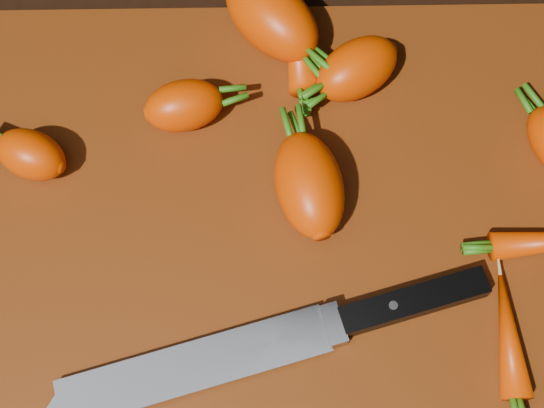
{
  "coord_description": "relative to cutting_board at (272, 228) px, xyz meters",
  "views": [
    {
      "loc": [
        -0.0,
        -0.2,
        0.55
      ],
      "look_at": [
        0.0,
        0.01,
        0.03
      ],
      "focal_mm": 50.0,
      "sensor_mm": 36.0,
      "label": 1
    }
  ],
  "objects": [
    {
      "name": "ground",
      "position": [
        0.0,
        0.0,
        -0.01
      ],
      "size": [
        2.0,
        2.0,
        0.01
      ],
      "primitive_type": "cube",
      "color": "black"
    },
    {
      "name": "cutting_board",
      "position": [
        0.0,
        0.0,
        0.0
      ],
      "size": [
        0.5,
        0.4,
        0.01
      ],
      "primitive_type": "cube",
      "color": "#7D320A",
      "rests_on": "ground"
    },
    {
      "name": "carrot_0",
      "position": [
        -0.18,
        0.05,
        0.02
      ],
      "size": [
        0.07,
        0.06,
        0.04
      ],
      "primitive_type": "ellipsoid",
      "rotation": [
        0.0,
        0.0,
        2.72
      ],
      "color": "#E23C00",
      "rests_on": "cutting_board"
    },
    {
      "name": "carrot_1",
      "position": [
        0.0,
        0.17,
        0.03
      ],
      "size": [
        0.1,
        0.11,
        0.06
      ],
      "primitive_type": "ellipsoid",
      "rotation": [
        0.0,
        0.0,
        -0.87
      ],
      "color": "#E23C00",
      "rests_on": "cutting_board"
    },
    {
      "name": "carrot_2",
      "position": [
        0.03,
        0.02,
        0.03
      ],
      "size": [
        0.07,
        0.09,
        0.05
      ],
      "primitive_type": "ellipsoid",
      "rotation": [
        0.0,
        0.0,
        1.76
      ],
      "color": "#E23C00",
      "rests_on": "cutting_board"
    },
    {
      "name": "carrot_3",
      "position": [
        0.07,
        0.12,
        0.03
      ],
      "size": [
        0.08,
        0.08,
        0.05
      ],
      "primitive_type": "ellipsoid",
      "rotation": [
        0.0,
        0.0,
        3.73
      ],
      "color": "#E23C00",
      "rests_on": "cutting_board"
    },
    {
      "name": "carrot_4",
      "position": [
        -0.07,
        0.09,
        0.03
      ],
      "size": [
        0.07,
        0.05,
        0.04
      ],
      "primitive_type": "ellipsoid",
      "rotation": [
        0.0,
        0.0,
        0.23
      ],
      "color": "#E23C00",
      "rests_on": "cutting_board"
    },
    {
      "name": "carrot_6",
      "position": [
        0.02,
        0.17,
        0.02
      ],
      "size": [
        0.03,
        0.12,
        0.02
      ],
      "primitive_type": "ellipsoid",
      "rotation": [
        0.0,
        0.0,
        1.65
      ],
      "color": "#E23C00",
      "rests_on": "cutting_board"
    },
    {
      "name": "carrot_8",
      "position": [
        0.16,
        -0.09,
        0.02
      ],
      "size": [
        0.02,
        0.09,
        0.02
      ],
      "primitive_type": "ellipsoid",
      "rotation": [
        0.0,
        0.0,
        1.57
      ],
      "color": "#E23C00",
      "rests_on": "cutting_board"
    },
    {
      "name": "knife",
      "position": [
        -0.04,
        -0.1,
        0.01
      ],
      "size": [
        0.31,
        0.11,
        0.02
      ],
      "rotation": [
        0.0,
        0.0,
        0.27
      ],
      "color": "gray",
      "rests_on": "cutting_board"
    }
  ]
}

